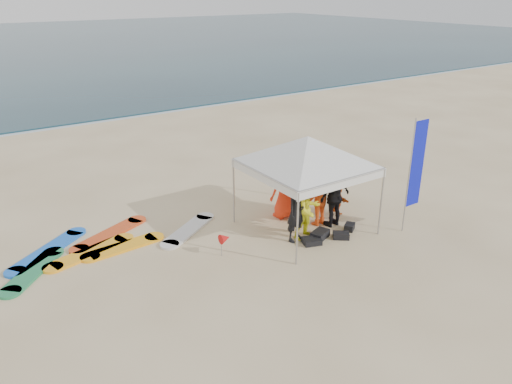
{
  "coord_description": "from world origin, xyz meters",
  "views": [
    {
      "loc": [
        -7.47,
        -8.43,
        6.73
      ],
      "look_at": [
        0.02,
        2.6,
        1.2
      ],
      "focal_mm": 35.0,
      "sensor_mm": 36.0,
      "label": 1
    }
  ],
  "objects": [
    {
      "name": "marker_pennant",
      "position": [
        -1.52,
        1.8,
        0.49
      ],
      "size": [
        0.28,
        0.28,
        0.64
      ],
      "color": "#A5A5A8",
      "rests_on": "ground"
    },
    {
      "name": "canopy_tent",
      "position": [
        1.28,
        1.86,
        2.84
      ],
      "size": [
        4.32,
        4.32,
        3.26
      ],
      "color": "#A5A5A8",
      "rests_on": "ground"
    },
    {
      "name": "gear_pile",
      "position": [
        1.39,
        0.97,
        0.1
      ],
      "size": [
        2.0,
        0.88,
        0.22
      ],
      "color": "black",
      "rests_on": "ground"
    },
    {
      "name": "person_black_a",
      "position": [
        0.58,
        1.41,
        0.94
      ],
      "size": [
        0.78,
        0.61,
        1.87
      ],
      "primitive_type": "imported",
      "rotation": [
        0.0,
        0.0,
        0.27
      ],
      "color": "black",
      "rests_on": "ground"
    },
    {
      "name": "feather_flag",
      "position": [
        3.8,
        0.07,
        2.01
      ],
      "size": [
        0.58,
        0.04,
        3.41
      ],
      "color": "#A5A5A8",
      "rests_on": "ground"
    },
    {
      "name": "person_orange_a",
      "position": [
        1.79,
        1.86,
        0.95
      ],
      "size": [
        1.29,
        0.81,
        1.91
      ],
      "primitive_type": "imported",
      "rotation": [
        0.0,
        0.0,
        3.23
      ],
      "color": "#CC3E12",
      "rests_on": "ground"
    },
    {
      "name": "person_black_b",
      "position": [
        2.11,
        1.51,
        0.94
      ],
      "size": [
        1.11,
        0.49,
        1.88
      ],
      "primitive_type": "imported",
      "rotation": [
        0.0,
        0.0,
        3.17
      ],
      "color": "black",
      "rests_on": "ground"
    },
    {
      "name": "person_seated",
      "position": [
        2.83,
        2.11,
        0.49
      ],
      "size": [
        0.48,
        0.95,
        0.98
      ],
      "primitive_type": "imported",
      "rotation": [
        0.0,
        0.0,
        1.35
      ],
      "color": "#C64A11",
      "rests_on": "ground"
    },
    {
      "name": "surfboard_spread",
      "position": [
        -4.21,
        4.09,
        0.04
      ],
      "size": [
        6.17,
        2.7,
        0.07
      ],
      "color": "blue",
      "rests_on": "ground"
    },
    {
      "name": "person_yellow",
      "position": [
        0.97,
        1.36,
        0.87
      ],
      "size": [
        0.9,
        0.73,
        1.74
      ],
      "primitive_type": "imported",
      "rotation": [
        0.0,
        0.0,
        0.09
      ],
      "color": "yellow",
      "rests_on": "ground"
    },
    {
      "name": "shoreline_foam",
      "position": [
        0.0,
        18.2,
        0.0
      ],
      "size": [
        160.0,
        1.2,
        0.01
      ],
      "primitive_type": "cube",
      "color": "silver",
      "rests_on": "ground"
    },
    {
      "name": "ground",
      "position": [
        0.0,
        0.0,
        0.0
      ],
      "size": [
        120.0,
        120.0,
        0.0
      ],
      "primitive_type": "plane",
      "color": "beige",
      "rests_on": "ground"
    },
    {
      "name": "person_orange_b",
      "position": [
        1.25,
        2.86,
        0.98
      ],
      "size": [
        1.04,
        0.77,
        1.96
      ],
      "primitive_type": "imported",
      "rotation": [
        0.0,
        0.0,
        3.3
      ],
      "color": "#F83416",
      "rests_on": "ground"
    }
  ]
}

